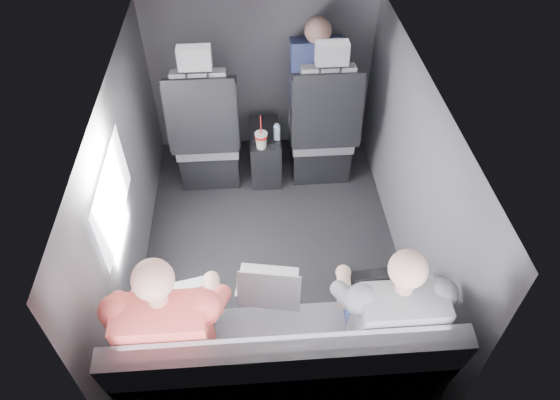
{
  "coord_description": "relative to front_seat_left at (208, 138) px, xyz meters",
  "views": [
    {
      "loc": [
        -0.11,
        -2.32,
        2.79
      ],
      "look_at": [
        0.06,
        -0.05,
        0.56
      ],
      "focal_mm": 32.0,
      "sensor_mm": 36.0,
      "label": 1
    }
  ],
  "objects": [
    {
      "name": "laptop_silver",
      "position": [
        0.39,
        -1.6,
        0.23
      ],
      "size": [
        0.36,
        0.34,
        0.23
      ],
      "color": "#ACABB0",
      "rests_on": "rear_bench"
    },
    {
      "name": "passenger_rear_left",
      "position": [
        -0.08,
        -1.81,
        0.23
      ],
      "size": [
        0.51,
        0.63,
        1.23
      ],
      "color": "#303035",
      "rests_on": "rear_bench"
    },
    {
      "name": "panel_back",
      "position": [
        0.45,
        -2.14,
        0.27
      ],
      "size": [
        1.8,
        0.02,
        1.35
      ],
      "primitive_type": "cube",
      "color": "#56565B",
      "rests_on": "floor"
    },
    {
      "name": "ceiling",
      "position": [
        0.45,
        -0.84,
        0.95
      ],
      "size": [
        2.6,
        2.6,
        0.0
      ],
      "primitive_type": "plane",
      "rotation": [
        3.14,
        0.0,
        0.0
      ],
      "color": "#B2B2AD",
      "rests_on": "panel_back"
    },
    {
      "name": "center_console",
      "position": [
        0.45,
        0.04,
        -0.2
      ],
      "size": [
        0.24,
        0.48,
        0.41
      ],
      "color": "black",
      "rests_on": "floor"
    },
    {
      "name": "laptop_black",
      "position": [
        1.0,
        -1.67,
        0.23
      ],
      "size": [
        0.33,
        0.3,
        0.23
      ],
      "color": "black",
      "rests_on": "passenger_rear_right"
    },
    {
      "name": "side_window",
      "position": [
        -0.43,
        -1.14,
        0.5
      ],
      "size": [
        0.02,
        0.75,
        0.42
      ],
      "primitive_type": "cube",
      "color": "white",
      "rests_on": "panel_left"
    },
    {
      "name": "water_bottle",
      "position": [
        0.54,
        -0.05,
        0.07
      ],
      "size": [
        0.05,
        0.05,
        0.15
      ],
      "color": "#AFD0EE",
      "rests_on": "center_console"
    },
    {
      "name": "panel_right",
      "position": [
        1.35,
        -0.84,
        0.27
      ],
      "size": [
        0.02,
        2.6,
        1.35
      ],
      "primitive_type": "cube",
      "color": "#56565B",
      "rests_on": "floor"
    },
    {
      "name": "panel_front",
      "position": [
        0.45,
        0.46,
        0.27
      ],
      "size": [
        1.8,
        0.02,
        1.35
      ],
      "primitive_type": "cube",
      "color": "#56565B",
      "rests_on": "floor"
    },
    {
      "name": "floor",
      "position": [
        0.45,
        -0.84,
        -0.4
      ],
      "size": [
        2.6,
        2.6,
        0.0
      ],
      "primitive_type": "plane",
      "color": "black",
      "rests_on": "ground"
    },
    {
      "name": "laptop_white",
      "position": [
        -0.07,
        -1.67,
        0.23
      ],
      "size": [
        0.34,
        0.34,
        0.23
      ],
      "color": "silver",
      "rests_on": "passenger_rear_left"
    },
    {
      "name": "front_seat_right",
      "position": [
        0.9,
        0.0,
        0.0
      ],
      "size": [
        0.52,
        0.58,
        1.26
      ],
      "color": "black",
      "rests_on": "floor"
    },
    {
      "name": "soda_cup",
      "position": [
        0.42,
        -0.14,
        0.07
      ],
      "size": [
        0.1,
        0.1,
        0.29
      ],
      "color": "white",
      "rests_on": "center_console"
    },
    {
      "name": "panel_left",
      "position": [
        -0.45,
        -0.84,
        0.27
      ],
      "size": [
        0.02,
        2.6,
        1.35
      ],
      "primitive_type": "cube",
      "color": "#56565B",
      "rests_on": "floor"
    },
    {
      "name": "passenger_rear_right",
      "position": [
        0.98,
        -1.81,
        0.22
      ],
      "size": [
        0.49,
        0.61,
        1.2
      ],
      "color": "navy",
      "rests_on": "rear_bench"
    },
    {
      "name": "front_seat_left",
      "position": [
        0.0,
        0.0,
        0.0
      ],
      "size": [
        0.52,
        0.58,
        1.26
      ],
      "color": "black",
      "rests_on": "floor"
    },
    {
      "name": "passenger_front_right",
      "position": [
        0.87,
        0.26,
        0.35
      ],
      "size": [
        0.4,
        0.4,
        0.81
      ],
      "color": "navy",
      "rests_on": "front_seat_right"
    },
    {
      "name": "seatbelt",
      "position": [
        0.9,
        -0.17,
        0.4
      ],
      "size": [
        0.35,
        0.11,
        0.59
      ],
      "primitive_type": "cube",
      "rotation": [
        -0.14,
        0.49,
        0.0
      ],
      "color": "black",
      "rests_on": "front_seat_right"
    },
    {
      "name": "rear_bench",
      "position": [
        0.45,
        -1.9,
        -0.09
      ],
      "size": [
        1.6,
        0.57,
        0.92
      ],
      "color": "slate",
      "rests_on": "floor"
    }
  ]
}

